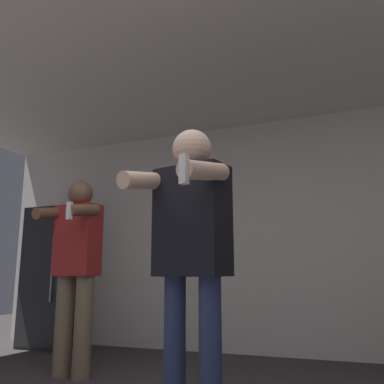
% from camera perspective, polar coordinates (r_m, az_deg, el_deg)
% --- Properties ---
extents(wall_back, '(7.00, 0.06, 2.55)m').
position_cam_1_polar(wall_back, '(4.79, 9.82, -5.48)').
color(wall_back, silver).
rests_on(wall_back, ground_plane).
extents(ceiling_slab, '(7.00, 3.78, 0.05)m').
position_cam_1_polar(ceiling_slab, '(3.65, 2.98, 18.08)').
color(ceiling_slab, silver).
rests_on(ceiling_slab, wall_back).
extents(refrigerator, '(0.62, 0.67, 1.64)m').
position_cam_1_polar(refrigerator, '(5.57, -17.50, -10.68)').
color(refrigerator, '#262628').
rests_on(refrigerator, ground_plane).
extents(person_woman_foreground, '(0.53, 0.53, 1.59)m').
position_cam_1_polar(person_woman_foreground, '(2.27, -0.18, -6.38)').
color(person_woman_foreground, navy).
rests_on(person_woman_foreground, ground_plane).
extents(person_man_side, '(0.46, 0.46, 1.62)m').
position_cam_1_polar(person_man_side, '(3.78, -15.22, -9.18)').
color(person_man_side, '#75664C').
rests_on(person_man_side, ground_plane).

